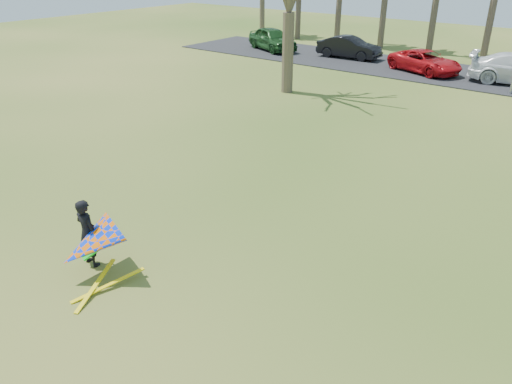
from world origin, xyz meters
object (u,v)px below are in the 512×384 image
Objects in this scene: car_0 at (272,39)px; car_2 at (425,62)px; car_1 at (349,47)px; kite_flyer at (90,243)px.

car_0 is 1.02× the size of car_2.
car_0 is 1.08× the size of car_1.
car_1 is 28.92m from kite_flyer.
car_1 is at bearing 100.64° from car_2.
car_2 is 26.57m from kite_flyer.
car_0 is at bearing 110.13° from car_2.
car_0 is at bearing 118.25° from kite_flyer.
car_0 is 2.09× the size of kite_flyer.
car_2 is (6.12, -1.26, -0.08)m from car_1.
car_0 reaches higher than car_2.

